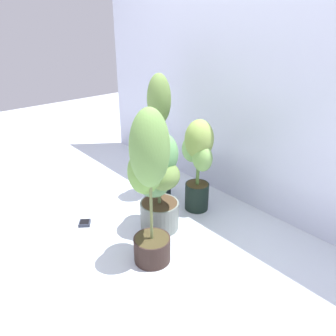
{
  "coord_description": "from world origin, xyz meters",
  "views": [
    {
      "loc": [
        1.57,
        -1.14,
        1.39
      ],
      "look_at": [
        -0.01,
        0.21,
        0.42
      ],
      "focal_mm": 35.49,
      "sensor_mm": 36.0,
      "label": 1
    }
  ],
  "objects_px": {
    "potted_plant_back_center": "(198,158)",
    "potted_plant_front_right": "(149,177)",
    "hygrometer_box": "(85,223)",
    "potted_plant_back_left": "(159,128)",
    "potted_plant_center": "(158,179)"
  },
  "relations": [
    {
      "from": "potted_plant_center",
      "to": "potted_plant_back_left",
      "type": "relative_size",
      "value": 0.71
    },
    {
      "from": "potted_plant_front_right",
      "to": "hygrometer_box",
      "type": "height_order",
      "value": "potted_plant_front_right"
    },
    {
      "from": "potted_plant_back_center",
      "to": "potted_plant_front_right",
      "type": "bearing_deg",
      "value": -69.51
    },
    {
      "from": "potted_plant_front_right",
      "to": "hygrometer_box",
      "type": "bearing_deg",
      "value": -166.2
    },
    {
      "from": "hygrometer_box",
      "to": "potted_plant_back_center",
      "type": "bearing_deg",
      "value": 11.38
    },
    {
      "from": "potted_plant_back_left",
      "to": "potted_plant_front_right",
      "type": "xyz_separation_m",
      "value": [
        0.59,
        -0.55,
        -0.02
      ]
    },
    {
      "from": "potted_plant_center",
      "to": "potted_plant_back_center",
      "type": "height_order",
      "value": "potted_plant_back_center"
    },
    {
      "from": "potted_plant_front_right",
      "to": "potted_plant_back_center",
      "type": "height_order",
      "value": "potted_plant_front_right"
    },
    {
      "from": "potted_plant_center",
      "to": "potted_plant_back_center",
      "type": "bearing_deg",
      "value": 92.92
    },
    {
      "from": "potted_plant_back_left",
      "to": "potted_plant_front_right",
      "type": "bearing_deg",
      "value": -43.04
    },
    {
      "from": "potted_plant_back_left",
      "to": "hygrometer_box",
      "type": "xyz_separation_m",
      "value": [
        -0.01,
        -0.7,
        -0.57
      ]
    },
    {
      "from": "potted_plant_back_left",
      "to": "potted_plant_front_right",
      "type": "relative_size",
      "value": 1.04
    },
    {
      "from": "hygrometer_box",
      "to": "potted_plant_back_left",
      "type": "bearing_deg",
      "value": 35.51
    },
    {
      "from": "hygrometer_box",
      "to": "potted_plant_center",
      "type": "bearing_deg",
      "value": -8.27
    },
    {
      "from": "hygrometer_box",
      "to": "potted_plant_front_right",
      "type": "bearing_deg",
      "value": -40.15
    }
  ]
}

